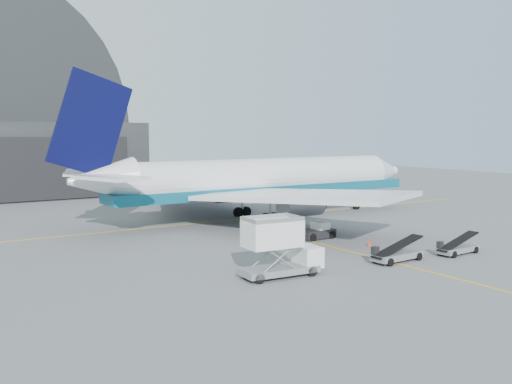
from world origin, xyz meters
TOP-DOWN VIEW (x-y plane):
  - ground at (0.00, 0.00)m, footprint 200.00×200.00m
  - taxi_lines at (0.00, 12.67)m, footprint 80.00×42.12m
  - distant_bldg_a at (38.00, 72.00)m, footprint 14.00×8.00m
  - distant_bldg_b at (55.00, 68.00)m, footprint 8.00×6.00m
  - airliner at (3.16, 18.84)m, footprint 48.13×46.67m
  - catering_truck at (-10.40, -5.16)m, footprint 6.25×2.76m
  - pushback_tug at (1.49, 5.09)m, footprint 3.71×2.29m
  - belt_loader_a at (0.47, -6.35)m, footprint 5.17×2.00m
  - belt_loader_b at (6.96, -7.23)m, footprint 4.69×1.87m
  - traffic_cone at (3.14, -0.50)m, footprint 0.39×0.39m

SIDE VIEW (x-z plane):
  - ground at x=0.00m, z-range 0.00..0.00m
  - distant_bldg_a at x=38.00m, z-range -2.00..2.00m
  - distant_bldg_b at x=55.00m, z-range -1.40..1.40m
  - taxi_lines at x=0.00m, z-range 0.00..0.02m
  - traffic_cone at x=3.14m, z-range -0.01..0.56m
  - belt_loader_b at x=6.96m, z-range -0.34..1.43m
  - belt_loader_a at x=0.47m, z-range -0.37..1.58m
  - pushback_tug at x=1.49m, z-range -0.21..1.46m
  - catering_truck at x=-10.40m, z-range 0.03..4.21m
  - airliner at x=3.16m, z-range -3.72..13.17m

